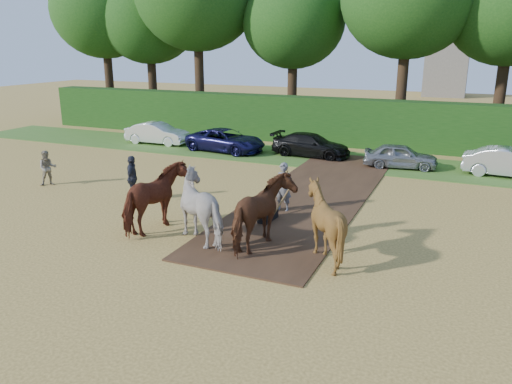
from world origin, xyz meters
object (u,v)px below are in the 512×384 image
(plough_team, at_px, (236,210))
(parked_cars, at_px, (364,151))
(spectator_near, at_px, (48,168))
(spectator_far, at_px, (132,178))

(plough_team, relative_size, parked_cars, 0.25)
(spectator_near, xyz_separation_m, plough_team, (11.06, -2.90, 0.34))
(plough_team, bearing_deg, spectator_far, 157.12)
(spectator_near, distance_m, parked_cars, 16.20)
(spectator_far, relative_size, parked_cars, 0.06)
(spectator_near, relative_size, parked_cars, 0.05)
(spectator_near, height_order, parked_cars, spectator_near)
(parked_cars, bearing_deg, spectator_near, -140.89)
(spectator_far, xyz_separation_m, plough_team, (6.02, -2.54, 0.21))
(spectator_far, distance_m, parked_cars, 12.99)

